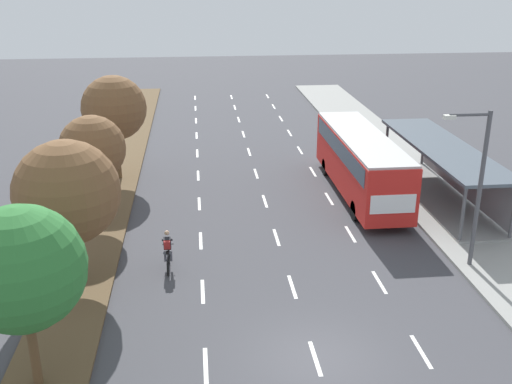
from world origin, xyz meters
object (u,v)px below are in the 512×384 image
at_px(streetlight, 477,179).
at_px(median_tree_nearest, 21,269).
at_px(bus_shelter, 446,167).
at_px(bus, 361,159).
at_px(median_tree_third, 92,149).
at_px(median_tree_second, 67,192).
at_px(median_tree_fourth, 114,108).
at_px(cyclist, 168,252).

bearing_deg(streetlight, median_tree_nearest, -159.42).
bearing_deg(bus_shelter, bus, 164.18).
xyz_separation_m(median_tree_nearest, median_tree_third, (0.05, 12.46, -0.20)).
height_order(bus_shelter, median_tree_nearest, median_tree_nearest).
distance_m(median_tree_second, median_tree_fourth, 12.47).
bearing_deg(bus, cyclist, -142.54).
bearing_deg(median_tree_fourth, median_tree_second, -91.42).
distance_m(median_tree_fourth, streetlight, 20.07).
distance_m(bus, median_tree_fourth, 14.08).
xyz_separation_m(bus, median_tree_third, (-13.67, -2.34, 1.66)).
relative_size(cyclist, median_tree_fourth, 0.30).
xyz_separation_m(bus, median_tree_second, (-13.66, -8.57, 1.78)).
xyz_separation_m(bus, cyclist, (-10.12, -7.75, -1.28)).
relative_size(cyclist, median_tree_second, 0.32).
distance_m(median_tree_third, streetlight, 17.12).
bearing_deg(cyclist, bus, 37.46).
height_order(bus, median_tree_nearest, median_tree_nearest).
relative_size(bus_shelter, bus, 1.06).
distance_m(bus_shelter, median_tree_third, 18.08).
bearing_deg(median_tree_second, bus, 32.11).
bearing_deg(bus_shelter, median_tree_nearest, -142.95).
bearing_deg(median_tree_nearest, median_tree_third, 89.76).
xyz_separation_m(bus, median_tree_nearest, (-13.72, -14.80, 1.86)).
relative_size(bus_shelter, median_tree_third, 2.30).
bearing_deg(median_tree_third, median_tree_second, -89.89).
distance_m(cyclist, median_tree_fourth, 12.57).
relative_size(median_tree_nearest, streetlight, 0.87).
relative_size(median_tree_second, streetlight, 0.88).
height_order(bus, cyclist, bus).
bearing_deg(median_tree_nearest, median_tree_second, 89.41).
bearing_deg(streetlight, median_tree_second, 179.04).
distance_m(bus, median_tree_nearest, 20.27).
relative_size(median_tree_nearest, median_tree_second, 0.98).
bearing_deg(median_tree_fourth, streetlight, -39.36).
distance_m(bus_shelter, cyclist, 15.85).
relative_size(bus, cyclist, 6.20).
bearing_deg(bus_shelter, median_tree_second, -157.70).
distance_m(median_tree_second, median_tree_third, 6.23).
xyz_separation_m(median_tree_third, median_tree_fourth, (0.32, 6.23, 0.54)).
height_order(bus_shelter, streetlight, streetlight).
bearing_deg(median_tree_third, median_tree_nearest, -90.24).
xyz_separation_m(bus, median_tree_fourth, (-13.35, 3.89, 2.20)).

